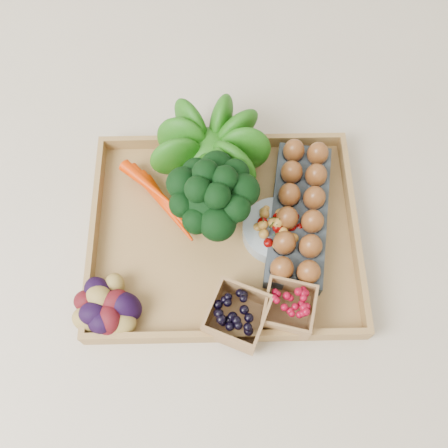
{
  "coord_description": "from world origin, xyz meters",
  "views": [
    {
      "loc": [
        -0.01,
        -0.43,
        0.97
      ],
      "look_at": [
        0.0,
        0.0,
        0.06
      ],
      "focal_mm": 40.0,
      "sensor_mm": 36.0,
      "label": 1
    }
  ],
  "objects_px": {
    "broccoli": "(212,208)",
    "egg_carton": "(299,215)",
    "cherry_bowl": "(276,231)",
    "tray": "(224,235)"
  },
  "relations": [
    {
      "from": "broccoli",
      "to": "cherry_bowl",
      "type": "xyz_separation_m",
      "value": [
        0.13,
        -0.03,
        -0.05
      ]
    },
    {
      "from": "tray",
      "to": "broccoli",
      "type": "xyz_separation_m",
      "value": [
        -0.02,
        0.02,
        0.08
      ]
    },
    {
      "from": "cherry_bowl",
      "to": "tray",
      "type": "bearing_deg",
      "value": 177.53
    },
    {
      "from": "cherry_bowl",
      "to": "egg_carton",
      "type": "bearing_deg",
      "value": 34.52
    },
    {
      "from": "tray",
      "to": "broccoli",
      "type": "distance_m",
      "value": 0.08
    },
    {
      "from": "broccoli",
      "to": "egg_carton",
      "type": "relative_size",
      "value": 0.54
    },
    {
      "from": "egg_carton",
      "to": "cherry_bowl",
      "type": "bearing_deg",
      "value": -136.19
    },
    {
      "from": "tray",
      "to": "broccoli",
      "type": "height_order",
      "value": "broccoli"
    },
    {
      "from": "broccoli",
      "to": "tray",
      "type": "bearing_deg",
      "value": -47.58
    },
    {
      "from": "broccoli",
      "to": "egg_carton",
      "type": "distance_m",
      "value": 0.19
    }
  ]
}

